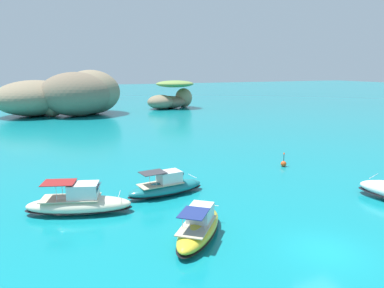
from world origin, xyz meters
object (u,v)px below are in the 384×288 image
(motorboat_yellow, at_px, (199,227))
(motorboat_cream, at_px, (79,203))
(islet_small, at_px, (171,97))
(channel_buoy, at_px, (284,163))
(motorboat_teal, at_px, (166,187))
(islet_large, at_px, (68,95))

(motorboat_yellow, bearing_deg, motorboat_cream, 131.80)
(islet_small, height_order, motorboat_cream, islet_small)
(motorboat_cream, distance_m, channel_buoy, 20.49)
(motorboat_cream, bearing_deg, motorboat_teal, 9.78)
(motorboat_teal, height_order, motorboat_cream, motorboat_cream)
(islet_large, bearing_deg, motorboat_teal, -88.30)
(motorboat_cream, bearing_deg, channel_buoy, 11.91)
(motorboat_teal, xyz_separation_m, channel_buoy, (13.46, 3.09, -0.29))
(channel_buoy, bearing_deg, motorboat_cream, -168.09)
(islet_large, bearing_deg, islet_small, 8.78)
(islet_large, height_order, motorboat_teal, islet_large)
(motorboat_teal, height_order, channel_buoy, motorboat_teal)
(motorboat_yellow, xyz_separation_m, channel_buoy, (14.22, 10.74, -0.28))
(islet_small, xyz_separation_m, motorboat_teal, (-22.28, -57.59, -2.11))
(islet_small, xyz_separation_m, motorboat_yellow, (-23.05, -65.24, -2.12))
(channel_buoy, bearing_deg, islet_small, 80.80)
(motorboat_yellow, relative_size, channel_buoy, 3.96)
(motorboat_teal, xyz_separation_m, motorboat_cream, (-6.59, -1.14, 0.08))
(islet_small, xyz_separation_m, channel_buoy, (-8.83, -54.50, -2.40))
(islet_small, bearing_deg, islet_large, -171.22)
(motorboat_cream, xyz_separation_m, channel_buoy, (20.05, 4.23, -0.37))
(channel_buoy, bearing_deg, motorboat_teal, -167.06)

